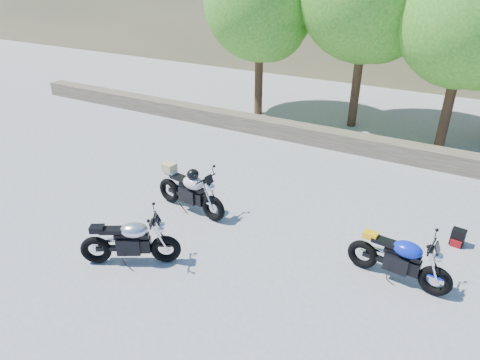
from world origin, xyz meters
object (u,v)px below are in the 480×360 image
at_px(blue_bike, 400,260).
at_px(backpack, 458,238).
at_px(silver_bike, 131,242).
at_px(white_bike, 190,190).

distance_m(blue_bike, backpack, 1.85).
distance_m(silver_bike, backpack, 6.19).
bearing_deg(blue_bike, silver_bike, -150.85).
distance_m(white_bike, blue_bike, 4.43).
xyz_separation_m(blue_bike, backpack, (0.82, 1.63, -0.27)).
relative_size(silver_bike, backpack, 4.80).
bearing_deg(backpack, silver_bike, -139.10).
xyz_separation_m(silver_bike, blue_bike, (4.30, 1.83, -0.01)).
xyz_separation_m(white_bike, backpack, (5.25, 1.44, -0.35)).
distance_m(silver_bike, white_bike, 2.02).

